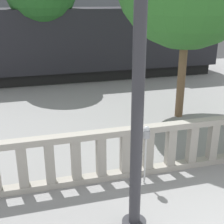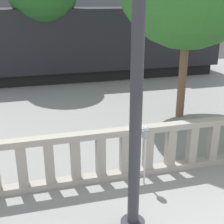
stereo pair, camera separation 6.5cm
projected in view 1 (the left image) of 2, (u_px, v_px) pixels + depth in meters
balustrade at (170, 147)px, 7.30m from camera, size 15.41×0.24×1.20m
lamppost at (138, 91)px, 4.65m from camera, size 0.43×0.43×5.17m
parking_meter at (146, 139)px, 6.57m from camera, size 0.16×0.16×1.38m
train_far at (21, 20)px, 25.64m from camera, size 20.42×3.18×4.49m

